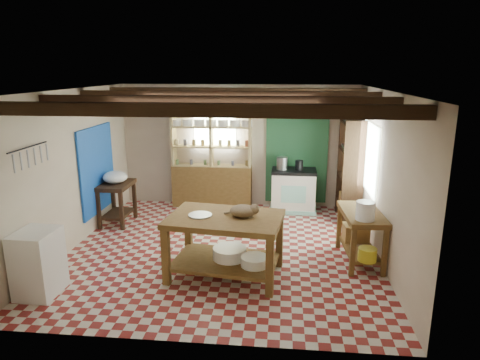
# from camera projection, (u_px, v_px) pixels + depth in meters

# --- Properties ---
(floor) EXTENTS (5.00, 5.00, 0.02)m
(floor) POSITION_uv_depth(u_px,v_px,m) (223.00, 250.00, 7.11)
(floor) COLOR maroon
(floor) RESTS_ON ground
(ceiling) EXTENTS (5.00, 5.00, 0.02)m
(ceiling) POSITION_uv_depth(u_px,v_px,m) (221.00, 90.00, 6.45)
(ceiling) COLOR #3F3F43
(ceiling) RESTS_ON wall_back
(wall_back) EXTENTS (5.00, 0.04, 2.60)m
(wall_back) POSITION_uv_depth(u_px,v_px,m) (238.00, 146.00, 9.18)
(wall_back) COLOR beige
(wall_back) RESTS_ON floor
(wall_front) EXTENTS (5.00, 0.04, 2.60)m
(wall_front) POSITION_uv_depth(u_px,v_px,m) (187.00, 232.00, 4.37)
(wall_front) COLOR beige
(wall_front) RESTS_ON floor
(wall_left) EXTENTS (0.04, 5.00, 2.60)m
(wall_left) POSITION_uv_depth(u_px,v_px,m) (71.00, 170.00, 7.02)
(wall_left) COLOR beige
(wall_left) RESTS_ON floor
(wall_right) EXTENTS (0.04, 5.00, 2.60)m
(wall_right) POSITION_uv_depth(u_px,v_px,m) (384.00, 178.00, 6.53)
(wall_right) COLOR beige
(wall_right) RESTS_ON floor
(ceiling_beams) EXTENTS (5.00, 3.80, 0.15)m
(ceiling_beams) POSITION_uv_depth(u_px,v_px,m) (221.00, 98.00, 6.48)
(ceiling_beams) COLOR #362112
(ceiling_beams) RESTS_ON ceiling
(blue_wall_patch) EXTENTS (0.04, 1.40, 1.60)m
(blue_wall_patch) POSITION_uv_depth(u_px,v_px,m) (97.00, 170.00, 7.93)
(blue_wall_patch) COLOR blue
(blue_wall_patch) RESTS_ON wall_left
(green_wall_patch) EXTENTS (1.30, 0.04, 2.30)m
(green_wall_patch) POSITION_uv_depth(u_px,v_px,m) (297.00, 150.00, 9.05)
(green_wall_patch) COLOR #20512F
(green_wall_patch) RESTS_ON wall_back
(window_back) EXTENTS (0.90, 0.02, 0.80)m
(window_back) POSITION_uv_depth(u_px,v_px,m) (215.00, 127.00, 9.11)
(window_back) COLOR white
(window_back) RESTS_ON wall_back
(window_right) EXTENTS (0.02, 1.30, 1.20)m
(window_right) POSITION_uv_depth(u_px,v_px,m) (370.00, 158.00, 7.47)
(window_right) COLOR white
(window_right) RESTS_ON wall_right
(utensil_rail) EXTENTS (0.06, 0.90, 0.28)m
(utensil_rail) POSITION_uv_depth(u_px,v_px,m) (29.00, 156.00, 5.74)
(utensil_rail) COLOR black
(utensil_rail) RESTS_ON wall_left
(pot_rack) EXTENTS (0.86, 0.12, 0.36)m
(pot_rack) POSITION_uv_depth(u_px,v_px,m) (299.00, 107.00, 8.41)
(pot_rack) COLOR black
(pot_rack) RESTS_ON ceiling
(shelving_unit) EXTENTS (1.70, 0.34, 2.20)m
(shelving_unit) POSITION_uv_depth(u_px,v_px,m) (212.00, 157.00, 9.10)
(shelving_unit) COLOR tan
(shelving_unit) RESTS_ON floor
(tall_rack) EXTENTS (0.40, 0.86, 2.00)m
(tall_rack) POSITION_uv_depth(u_px,v_px,m) (350.00, 170.00, 8.36)
(tall_rack) COLOR #362112
(tall_rack) RESTS_ON floor
(work_table) EXTENTS (1.70, 1.25, 0.90)m
(work_table) POSITION_uv_depth(u_px,v_px,m) (225.00, 246.00, 6.14)
(work_table) COLOR brown
(work_table) RESTS_ON floor
(stove) EXTENTS (0.92, 0.63, 0.89)m
(stove) POSITION_uv_depth(u_px,v_px,m) (293.00, 190.00, 8.95)
(stove) COLOR white
(stove) RESTS_ON floor
(prep_table) EXTENTS (0.56, 0.80, 0.81)m
(prep_table) POSITION_uv_depth(u_px,v_px,m) (117.00, 203.00, 8.23)
(prep_table) COLOR #362112
(prep_table) RESTS_ON floor
(white_cabinet) EXTENTS (0.50, 0.60, 0.88)m
(white_cabinet) POSITION_uv_depth(u_px,v_px,m) (38.00, 263.00, 5.63)
(white_cabinet) COLOR white
(white_cabinet) RESTS_ON floor
(right_counter) EXTENTS (0.64, 1.16, 0.81)m
(right_counter) POSITION_uv_depth(u_px,v_px,m) (360.00, 237.00, 6.60)
(right_counter) COLOR brown
(right_counter) RESTS_ON floor
(cat) EXTENTS (0.39, 0.30, 0.17)m
(cat) POSITION_uv_depth(u_px,v_px,m) (243.00, 211.00, 5.99)
(cat) COLOR #8F7553
(cat) RESTS_ON work_table
(steel_tray) EXTENTS (0.38, 0.38, 0.02)m
(steel_tray) POSITION_uv_depth(u_px,v_px,m) (200.00, 215.00, 6.05)
(steel_tray) COLOR #9E9EA5
(steel_tray) RESTS_ON work_table
(basin_large) EXTENTS (0.54, 0.54, 0.17)m
(basin_large) POSITION_uv_depth(u_px,v_px,m) (230.00, 253.00, 6.21)
(basin_large) COLOR white
(basin_large) RESTS_ON work_table
(basin_small) EXTENTS (0.43, 0.43, 0.14)m
(basin_small) POSITION_uv_depth(u_px,v_px,m) (255.00, 261.00, 5.98)
(basin_small) COLOR white
(basin_small) RESTS_ON work_table
(kettle_left) EXTENTS (0.23, 0.23, 0.26)m
(kettle_left) POSITION_uv_depth(u_px,v_px,m) (282.00, 163.00, 8.83)
(kettle_left) COLOR #9E9EA5
(kettle_left) RESTS_ON stove
(kettle_right) EXTENTS (0.16, 0.16, 0.20)m
(kettle_right) POSITION_uv_depth(u_px,v_px,m) (299.00, 165.00, 8.80)
(kettle_right) COLOR black
(kettle_right) RESTS_ON stove
(enamel_bowl) EXTENTS (0.46, 0.46, 0.23)m
(enamel_bowl) POSITION_uv_depth(u_px,v_px,m) (115.00, 177.00, 8.10)
(enamel_bowl) COLOR white
(enamel_bowl) RESTS_ON prep_table
(white_bucket) EXTENTS (0.29, 0.29, 0.27)m
(white_bucket) POSITION_uv_depth(u_px,v_px,m) (365.00, 211.00, 6.12)
(white_bucket) COLOR white
(white_bucket) RESTS_ON right_counter
(wicker_basket) EXTENTS (0.41, 0.34, 0.27)m
(wicker_basket) POSITION_uv_depth(u_px,v_px,m) (356.00, 233.00, 6.90)
(wicker_basket) COLOR #AD8146
(wicker_basket) RESTS_ON right_counter
(yellow_tub) EXTENTS (0.28, 0.28, 0.19)m
(yellow_tub) POSITION_uv_depth(u_px,v_px,m) (367.00, 254.00, 6.18)
(yellow_tub) COLOR gold
(yellow_tub) RESTS_ON right_counter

